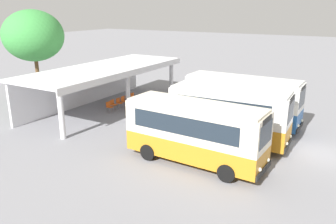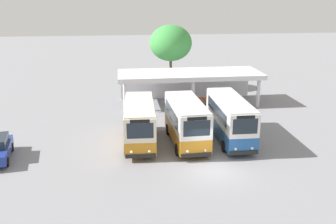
{
  "view_description": "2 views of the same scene",
  "coord_description": "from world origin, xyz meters",
  "px_view_note": "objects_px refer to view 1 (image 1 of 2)",
  "views": [
    {
      "loc": [
        -19.7,
        -1.77,
        7.91
      ],
      "look_at": [
        -1.16,
        9.08,
        1.36
      ],
      "focal_mm": 36.5,
      "sensor_mm": 36.0,
      "label": 1
    },
    {
      "loc": [
        -5.8,
        -22.42,
        11.19
      ],
      "look_at": [
        -2.33,
        5.75,
        2.39
      ],
      "focal_mm": 40.38,
      "sensor_mm": 36.0,
      "label": 2
    }
  ],
  "objects_px": {
    "city_bus_middle_cream": "(242,99)",
    "waiting_chair_far_end_seat": "(133,97)",
    "waiting_chair_middle_seat": "(119,102)",
    "waiting_chair_second_from_end": "(113,104)",
    "waiting_chair_fifth_seat": "(128,98)",
    "waiting_chair_end_by_column": "(109,106)",
    "city_bus_nearest_orange": "(195,131)",
    "city_bus_second_in_row": "(229,113)",
    "waiting_chair_fourth_seat": "(124,100)"
  },
  "relations": [
    {
      "from": "city_bus_middle_cream",
      "to": "waiting_chair_far_end_seat",
      "type": "height_order",
      "value": "city_bus_middle_cream"
    },
    {
      "from": "waiting_chair_middle_seat",
      "to": "waiting_chair_far_end_seat",
      "type": "relative_size",
      "value": 1.0
    },
    {
      "from": "waiting_chair_second_from_end",
      "to": "waiting_chair_fifth_seat",
      "type": "bearing_deg",
      "value": -0.61
    },
    {
      "from": "waiting_chair_second_from_end",
      "to": "waiting_chair_middle_seat",
      "type": "relative_size",
      "value": 1.0
    },
    {
      "from": "waiting_chair_end_by_column",
      "to": "waiting_chair_far_end_seat",
      "type": "distance_m",
      "value": 3.34
    },
    {
      "from": "waiting_chair_second_from_end",
      "to": "waiting_chair_far_end_seat",
      "type": "relative_size",
      "value": 1.0
    },
    {
      "from": "city_bus_nearest_orange",
      "to": "city_bus_second_in_row",
      "type": "bearing_deg",
      "value": -8.02
    },
    {
      "from": "city_bus_second_in_row",
      "to": "waiting_chair_middle_seat",
      "type": "distance_m",
      "value": 10.83
    },
    {
      "from": "city_bus_middle_cream",
      "to": "waiting_chair_fourth_seat",
      "type": "height_order",
      "value": "city_bus_middle_cream"
    },
    {
      "from": "waiting_chair_fifth_seat",
      "to": "waiting_chair_far_end_seat",
      "type": "relative_size",
      "value": 1.0
    },
    {
      "from": "city_bus_nearest_orange",
      "to": "city_bus_second_in_row",
      "type": "relative_size",
      "value": 1.05
    },
    {
      "from": "waiting_chair_fourth_seat",
      "to": "city_bus_middle_cream",
      "type": "bearing_deg",
      "value": -88.15
    },
    {
      "from": "city_bus_second_in_row",
      "to": "waiting_chair_fifth_seat",
      "type": "distance_m",
      "value": 11.27
    },
    {
      "from": "city_bus_second_in_row",
      "to": "city_bus_nearest_orange",
      "type": "bearing_deg",
      "value": 171.98
    },
    {
      "from": "city_bus_nearest_orange",
      "to": "waiting_chair_second_from_end",
      "type": "height_order",
      "value": "city_bus_nearest_orange"
    },
    {
      "from": "city_bus_second_in_row",
      "to": "waiting_chair_end_by_column",
      "type": "height_order",
      "value": "city_bus_second_in_row"
    },
    {
      "from": "waiting_chair_fourth_seat",
      "to": "waiting_chair_far_end_seat",
      "type": "relative_size",
      "value": 1.0
    },
    {
      "from": "city_bus_nearest_orange",
      "to": "waiting_chair_fourth_seat",
      "type": "bearing_deg",
      "value": 55.4
    },
    {
      "from": "city_bus_nearest_orange",
      "to": "waiting_chair_fourth_seat",
      "type": "distance_m",
      "value": 12.15
    },
    {
      "from": "city_bus_nearest_orange",
      "to": "waiting_chair_end_by_column",
      "type": "distance_m",
      "value": 11.06
    },
    {
      "from": "city_bus_middle_cream",
      "to": "waiting_chair_far_end_seat",
      "type": "distance_m",
      "value": 10.18
    },
    {
      "from": "city_bus_middle_cream",
      "to": "waiting_chair_far_end_seat",
      "type": "bearing_deg",
      "value": 84.25
    },
    {
      "from": "city_bus_second_in_row",
      "to": "waiting_chair_fourth_seat",
      "type": "distance_m",
      "value": 11.03
    },
    {
      "from": "city_bus_second_in_row",
      "to": "waiting_chair_fifth_seat",
      "type": "bearing_deg",
      "value": 69.42
    },
    {
      "from": "waiting_chair_far_end_seat",
      "to": "waiting_chair_fourth_seat",
      "type": "bearing_deg",
      "value": 179.53
    },
    {
      "from": "waiting_chair_middle_seat",
      "to": "waiting_chair_far_end_seat",
      "type": "xyz_separation_m",
      "value": [
        2.0,
        0.02,
        0.0
      ]
    },
    {
      "from": "waiting_chair_fifth_seat",
      "to": "waiting_chair_far_end_seat",
      "type": "height_order",
      "value": "same"
    },
    {
      "from": "waiting_chair_second_from_end",
      "to": "waiting_chair_far_end_seat",
      "type": "height_order",
      "value": "same"
    },
    {
      "from": "city_bus_nearest_orange",
      "to": "waiting_chair_middle_seat",
      "type": "height_order",
      "value": "city_bus_nearest_orange"
    },
    {
      "from": "city_bus_nearest_orange",
      "to": "waiting_chair_far_end_seat",
      "type": "distance_m",
      "value": 12.94
    },
    {
      "from": "city_bus_nearest_orange",
      "to": "waiting_chair_end_by_column",
      "type": "relative_size",
      "value": 8.78
    },
    {
      "from": "waiting_chair_middle_seat",
      "to": "waiting_chair_fourth_seat",
      "type": "distance_m",
      "value": 0.67
    },
    {
      "from": "waiting_chair_far_end_seat",
      "to": "waiting_chair_fifth_seat",
      "type": "bearing_deg",
      "value": 176.41
    },
    {
      "from": "waiting_chair_fifth_seat",
      "to": "waiting_chair_end_by_column",
      "type": "bearing_deg",
      "value": -177.54
    },
    {
      "from": "city_bus_second_in_row",
      "to": "city_bus_middle_cream",
      "type": "xyz_separation_m",
      "value": [
        3.59,
        0.4,
        -0.01
      ]
    },
    {
      "from": "waiting_chair_second_from_end",
      "to": "waiting_chair_middle_seat",
      "type": "bearing_deg",
      "value": -6.72
    },
    {
      "from": "city_bus_second_in_row",
      "to": "waiting_chair_fourth_seat",
      "type": "bearing_deg",
      "value": 72.64
    },
    {
      "from": "waiting_chair_second_from_end",
      "to": "waiting_chair_middle_seat",
      "type": "distance_m",
      "value": 0.67
    },
    {
      "from": "waiting_chair_end_by_column",
      "to": "waiting_chair_second_from_end",
      "type": "xyz_separation_m",
      "value": [
        0.67,
        0.14,
        0.0
      ]
    },
    {
      "from": "waiting_chair_middle_seat",
      "to": "waiting_chair_fifth_seat",
      "type": "relative_size",
      "value": 1.0
    },
    {
      "from": "city_bus_nearest_orange",
      "to": "city_bus_second_in_row",
      "type": "height_order",
      "value": "city_bus_second_in_row"
    },
    {
      "from": "waiting_chair_end_by_column",
      "to": "waiting_chair_far_end_seat",
      "type": "xyz_separation_m",
      "value": [
        3.34,
        0.07,
        0.0
      ]
    },
    {
      "from": "city_bus_middle_cream",
      "to": "waiting_chair_fifth_seat",
      "type": "bearing_deg",
      "value": 88.05
    },
    {
      "from": "waiting_chair_fourth_seat",
      "to": "city_bus_nearest_orange",
      "type": "bearing_deg",
      "value": -124.6
    },
    {
      "from": "city_bus_middle_cream",
      "to": "waiting_chair_fifth_seat",
      "type": "distance_m",
      "value": 10.18
    },
    {
      "from": "waiting_chair_end_by_column",
      "to": "waiting_chair_second_from_end",
      "type": "bearing_deg",
      "value": 11.53
    },
    {
      "from": "city_bus_middle_cream",
      "to": "waiting_chair_middle_seat",
      "type": "distance_m",
      "value": 10.16
    },
    {
      "from": "city_bus_middle_cream",
      "to": "waiting_chair_fourth_seat",
      "type": "relative_size",
      "value": 9.27
    },
    {
      "from": "city_bus_second_in_row",
      "to": "waiting_chair_middle_seat",
      "type": "height_order",
      "value": "city_bus_second_in_row"
    },
    {
      "from": "waiting_chair_end_by_column",
      "to": "waiting_chair_fourth_seat",
      "type": "height_order",
      "value": "same"
    }
  ]
}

